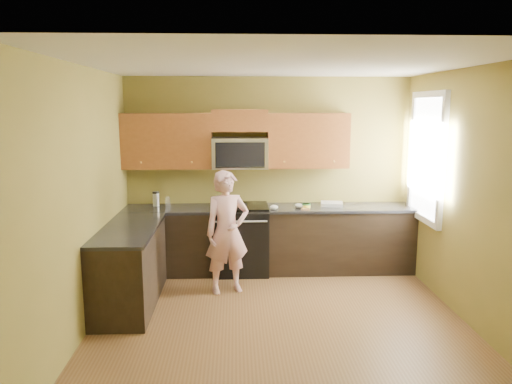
{
  "coord_description": "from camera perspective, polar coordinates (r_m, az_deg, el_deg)",
  "views": [
    {
      "loc": [
        -0.47,
        -4.91,
        2.29
      ],
      "look_at": [
        -0.2,
        1.3,
        1.2
      ],
      "focal_mm": 34.3,
      "sensor_mm": 36.0,
      "label": 1
    }
  ],
  "objects": [
    {
      "name": "ceiling",
      "position": [
        4.95,
        3.06,
        14.68
      ],
      "size": [
        4.0,
        4.0,
        0.0
      ],
      "primitive_type": "plane",
      "rotation": [
        3.14,
        0.0,
        0.0
      ],
      "color": "white",
      "rests_on": "ground"
    },
    {
      "name": "cabinet_back_run",
      "position": [
        6.88,
        1.53,
        -5.66
      ],
      "size": [
        4.0,
        0.6,
        0.88
      ],
      "primitive_type": "cube",
      "color": "black",
      "rests_on": "floor"
    },
    {
      "name": "upper_cab_right",
      "position": [
        6.87,
        5.99,
        2.87
      ],
      "size": [
        1.12,
        0.33,
        0.75
      ],
      "primitive_type": null,
      "color": "brown",
      "rests_on": "wall_back"
    },
    {
      "name": "napkin_a",
      "position": [
        6.59,
        2.1,
        -1.79
      ],
      "size": [
        0.12,
        0.13,
        0.06
      ],
      "primitive_type": "ellipsoid",
      "rotation": [
        0.0,
        0.0,
        0.1
      ],
      "color": "silver",
      "rests_on": "countertop_back"
    },
    {
      "name": "stove",
      "position": [
        6.83,
        -1.82,
        -5.47
      ],
      "size": [
        0.76,
        0.65,
        0.95
      ],
      "primitive_type": null,
      "color": "black",
      "rests_on": "floor"
    },
    {
      "name": "wall_left",
      "position": [
        5.23,
        -19.48,
        -0.99
      ],
      "size": [
        0.0,
        4.0,
        4.0
      ],
      "primitive_type": "plane",
      "rotation": [
        1.57,
        0.0,
        1.57
      ],
      "color": "brown",
      "rests_on": "ground"
    },
    {
      "name": "countertop_left",
      "position": [
        5.81,
        -14.58,
        -4.22
      ],
      "size": [
        0.62,
        1.6,
        0.04
      ],
      "primitive_type": "cube",
      "color": "black",
      "rests_on": "cabinet_left_run"
    },
    {
      "name": "upper_cab_over_mw",
      "position": [
        6.75,
        -1.91,
        8.33
      ],
      "size": [
        0.76,
        0.33,
        0.3
      ],
      "primitive_type": "cube",
      "color": "brown",
      "rests_on": "wall_back"
    },
    {
      "name": "woman",
      "position": [
        6.05,
        -3.38,
        -4.71
      ],
      "size": [
        0.64,
        0.52,
        1.52
      ],
      "primitive_type": "imported",
      "rotation": [
        0.0,
        0.0,
        0.32
      ],
      "color": "#CD666B",
      "rests_on": "floor"
    },
    {
      "name": "floor",
      "position": [
        5.44,
        2.79,
        -14.98
      ],
      "size": [
        4.0,
        4.0,
        0.0
      ],
      "primitive_type": "plane",
      "color": "brown",
      "rests_on": "ground"
    },
    {
      "name": "microwave",
      "position": [
        6.76,
        -1.88,
        2.81
      ],
      "size": [
        0.76,
        0.4,
        0.42
      ],
      "primitive_type": null,
      "color": "silver",
      "rests_on": "wall_back"
    },
    {
      "name": "toast_slice",
      "position": [
        6.62,
        5.81,
        -1.98
      ],
      "size": [
        0.13,
        0.13,
        0.01
      ],
      "primitive_type": "cube",
      "rotation": [
        0.0,
        0.0,
        -0.18
      ],
      "color": "#B27F47",
      "rests_on": "countertop_back"
    },
    {
      "name": "frying_pan",
      "position": [
        6.52,
        -2.21,
        -1.93
      ],
      "size": [
        0.37,
        0.51,
        0.06
      ],
      "primitive_type": null,
      "rotation": [
        0.0,
        0.0,
        -0.24
      ],
      "color": "black",
      "rests_on": "stove"
    },
    {
      "name": "window",
      "position": [
        6.61,
        19.32,
        3.83
      ],
      "size": [
        0.06,
        1.06,
        1.66
      ],
      "primitive_type": null,
      "color": "white",
      "rests_on": "wall_right"
    },
    {
      "name": "cabinet_left_run",
      "position": [
        5.94,
        -14.48,
        -8.53
      ],
      "size": [
        0.6,
        1.6,
        0.88
      ],
      "primitive_type": "cube",
      "color": "black",
      "rests_on": "floor"
    },
    {
      "name": "wall_front",
      "position": [
        3.09,
        6.39,
        -7.83
      ],
      "size": [
        4.0,
        0.0,
        4.0
      ],
      "primitive_type": "plane",
      "rotation": [
        -1.57,
        0.0,
        0.0
      ],
      "color": "brown",
      "rests_on": "ground"
    },
    {
      "name": "countertop_back",
      "position": [
        6.76,
        1.55,
        -1.92
      ],
      "size": [
        4.0,
        0.62,
        0.04
      ],
      "primitive_type": "cube",
      "color": "black",
      "rests_on": "cabinet_back_run"
    },
    {
      "name": "glass_a",
      "position": [
        6.96,
        -10.26,
        -1.06
      ],
      "size": [
        0.07,
        0.07,
        0.12
      ],
      "primitive_type": "cylinder",
      "rotation": [
        0.0,
        0.0,
        0.04
      ],
      "color": "silver",
      "rests_on": "countertop_back"
    },
    {
      "name": "wall_right",
      "position": [
        5.57,
        23.85,
        -0.63
      ],
      "size": [
        0.0,
        4.0,
        4.0
      ],
      "primitive_type": "plane",
      "rotation": [
        1.57,
        0.0,
        -1.57
      ],
      "color": "brown",
      "rests_on": "ground"
    },
    {
      "name": "napkin_b",
      "position": [
        6.7,
        5.03,
        -1.61
      ],
      "size": [
        0.13,
        0.14,
        0.07
      ],
      "primitive_type": "ellipsoid",
      "rotation": [
        0.0,
        0.0,
        -0.07
      ],
      "color": "silver",
      "rests_on": "countertop_back"
    },
    {
      "name": "wall_back",
      "position": [
        6.99,
        1.39,
        2.22
      ],
      "size": [
        4.0,
        0.0,
        4.0
      ],
      "primitive_type": "plane",
      "rotation": [
        1.57,
        0.0,
        0.0
      ],
      "color": "brown",
      "rests_on": "ground"
    },
    {
      "name": "dish_towel",
      "position": [
        6.91,
        8.83,
        -1.39
      ],
      "size": [
        0.34,
        0.29,
        0.05
      ],
      "primitive_type": "cube",
      "rotation": [
        0.0,
        0.0,
        -0.18
      ],
      "color": "silver",
      "rests_on": "countertop_back"
    },
    {
      "name": "glass_c",
      "position": [
        6.88,
        -5.05,
        -1.07
      ],
      "size": [
        0.07,
        0.07,
        0.12
      ],
      "primitive_type": "cylinder",
      "rotation": [
        0.0,
        0.0,
        0.0
      ],
      "color": "silver",
      "rests_on": "countertop_back"
    },
    {
      "name": "butter_tub",
      "position": [
        6.71,
        5.88,
        -1.89
      ],
      "size": [
        0.14,
        0.14,
        0.09
      ],
      "primitive_type": null,
      "rotation": [
        0.0,
        0.0,
        0.16
      ],
      "color": "yellow",
      "rests_on": "countertop_back"
    },
    {
      "name": "upper_cab_left",
      "position": [
        6.86,
        -10.19,
        2.76
      ],
      "size": [
        1.22,
        0.33,
        0.75
      ],
      "primitive_type": null,
      "color": "brown",
      "rests_on": "wall_back"
    },
    {
      "name": "travel_mug",
      "position": [
        6.97,
        -11.55,
        -1.59
      ],
      "size": [
        0.11,
        0.11,
        0.2
      ],
      "primitive_type": null,
      "rotation": [
        0.0,
        0.0,
        0.2
      ],
      "color": "silver",
      "rests_on": "countertop_back"
    }
  ]
}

